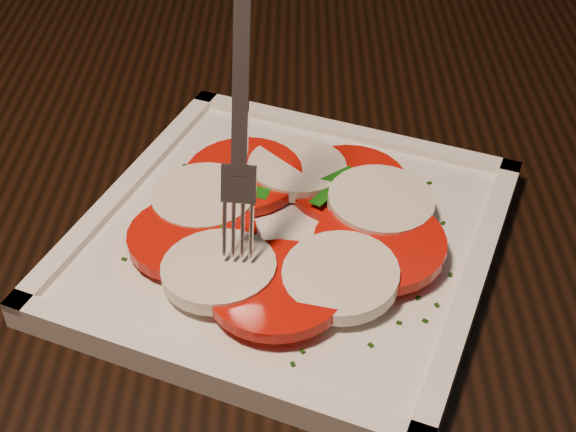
# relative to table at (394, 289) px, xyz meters

# --- Properties ---
(table) EXTENTS (1.22, 0.82, 0.75)m
(table) POSITION_rel_table_xyz_m (0.00, 0.00, 0.00)
(table) COLOR black
(table) RESTS_ON ground
(chair) EXTENTS (0.49, 0.49, 0.93)m
(chair) POSITION_rel_table_xyz_m (-0.05, 0.72, -0.12)
(chair) COLOR black
(chair) RESTS_ON ground
(plate) EXTENTS (0.36, 0.36, 0.01)m
(plate) POSITION_rel_table_xyz_m (-0.09, -0.06, 0.11)
(plate) COLOR white
(plate) RESTS_ON table
(caprese_salad) EXTENTS (0.22, 0.23, 0.03)m
(caprese_salad) POSITION_rel_table_xyz_m (-0.09, -0.06, 0.12)
(caprese_salad) COLOR #C70B04
(caprese_salad) RESTS_ON plate
(fork) EXTENTS (0.04, 0.07, 0.19)m
(fork) POSITION_rel_table_xyz_m (-0.12, -0.07, 0.23)
(fork) COLOR white
(fork) RESTS_ON caprese_salad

